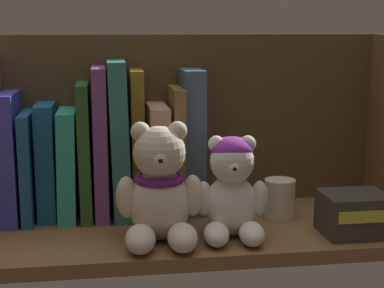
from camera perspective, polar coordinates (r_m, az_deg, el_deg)
The scene contains 17 objects.
shelf_board at distance 90.34cm, azimuth -0.94°, elevation -8.58°, with size 68.61×24.82×2.00cm, color brown.
shelf_back_panel at distance 99.31cm, azimuth -1.94°, elevation 1.69°, with size 71.01×1.20×30.39cm, color brown.
book_2 at distance 96.56cm, azimuth -16.83°, elevation -1.02°, with size 2.44×14.47×19.88cm, color #3D42C8.
book_3 at distance 96.53cm, azimuth -15.30°, elevation -1.87°, with size 1.65×14.54×16.81cm, color #1D5588.
book_4 at distance 96.11cm, azimuth -13.73°, elevation -1.49°, with size 2.77×10.76×17.98cm, color #1B5890.
book_5 at distance 95.95cm, azimuth -11.80°, elevation -1.72°, with size 2.71×13.96×17.03cm, color teal.
book_6 at distance 95.39cm, azimuth -10.21°, elevation -0.47°, with size 1.79×13.99×21.15cm, color #295B28.
book_7 at distance 95.10cm, azimuth -8.77°, elevation 0.28°, with size 2.12×13.91×23.57cm, color #77438F.
book_8 at distance 95.03cm, azimuth -7.03°, elevation 0.61°, with size 2.73×14.30×24.49cm, color #347A71.
book_9 at distance 95.27cm, azimuth -5.31°, elevation 0.22°, with size 1.99×9.57×23.02cm, color #91631D.
book_10 at distance 96.02cm, azimuth -3.50°, elevation -1.34°, with size 3.02×14.86×17.55cm, color tan.
book_11 at distance 96.00cm, azimuth -1.83°, elevation -0.48°, with size 1.69×14.86×20.32cm, color brown.
book_12 at distance 96.12cm, azimuth -0.06°, elevation 0.36°, with size 3.33×10.45×23.01cm, color slate.
teddy_bear_larger at distance 82.38cm, azimuth -3.11°, elevation -4.57°, with size 12.30×12.50×16.85cm.
teddy_bear_smaller at distance 84.33cm, azimuth 3.86°, elevation -4.40°, with size 10.75×11.03×14.58cm.
pillar_candle at distance 94.98cm, azimuth 8.41°, elevation -5.17°, with size 4.85×4.85×6.02cm, color silver.
small_product_box at distance 89.41cm, azimuth 15.28°, elevation -6.48°, with size 9.20×7.87×6.03cm.
Camera 1 is at (-10.89, -84.36, 31.43)cm, focal length 55.49 mm.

